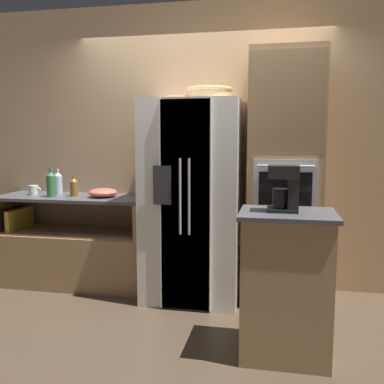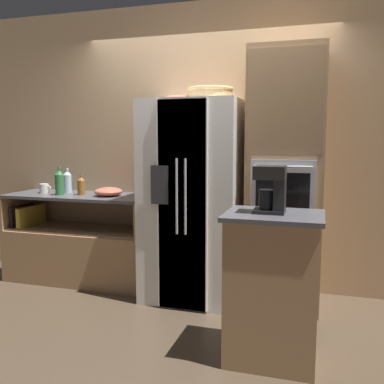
% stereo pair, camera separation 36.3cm
% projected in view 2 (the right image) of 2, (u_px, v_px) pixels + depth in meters
% --- Properties ---
extents(ground_plane, '(20.00, 20.00, 0.00)m').
position_uv_depth(ground_plane, '(193.00, 297.00, 4.01)').
color(ground_plane, '#4C3D2D').
extents(wall_back, '(12.00, 0.06, 2.80)m').
position_uv_depth(wall_back, '(207.00, 146.00, 4.29)').
color(wall_back, tan).
rests_on(wall_back, ground_plane).
extents(counter_left, '(1.54, 0.60, 0.91)m').
position_uv_depth(counter_left, '(81.00, 249.00, 4.48)').
color(counter_left, '#A87F56').
rests_on(counter_left, ground_plane).
extents(refrigerator, '(0.87, 0.82, 1.82)m').
position_uv_depth(refrigerator, '(195.00, 201.00, 3.95)').
color(refrigerator, white).
rests_on(refrigerator, ground_plane).
extents(wall_oven, '(0.64, 0.71, 2.24)m').
position_uv_depth(wall_oven, '(286.00, 180.00, 3.75)').
color(wall_oven, '#A87F56').
rests_on(wall_oven, ground_plane).
extents(island_counter, '(0.63, 0.52, 1.00)m').
position_uv_depth(island_counter, '(273.00, 287.00, 2.84)').
color(island_counter, '#A87F56').
rests_on(island_counter, ground_plane).
extents(wicker_basket, '(0.41, 0.41, 0.11)m').
position_uv_depth(wicker_basket, '(210.00, 93.00, 3.81)').
color(wicker_basket, tan).
rests_on(wicker_basket, refrigerator).
extents(fruit_bowl, '(0.30, 0.30, 0.06)m').
position_uv_depth(fruit_bowl, '(181.00, 98.00, 3.96)').
color(fruit_bowl, '#DB664C').
rests_on(fruit_bowl, refrigerator).
extents(bottle_tall, '(0.09, 0.09, 0.26)m').
position_uv_depth(bottle_tall, '(67.00, 181.00, 4.55)').
color(bottle_tall, silver).
rests_on(bottle_tall, counter_left).
extents(bottle_short, '(0.08, 0.08, 0.21)m').
position_uv_depth(bottle_short, '(81.00, 185.00, 4.37)').
color(bottle_short, brown).
rests_on(bottle_short, counter_left).
extents(bottle_wide, '(0.09, 0.09, 0.29)m').
position_uv_depth(bottle_wide, '(59.00, 182.00, 4.36)').
color(bottle_wide, '#33723F').
rests_on(bottle_wide, counter_left).
extents(mug, '(0.13, 0.09, 0.10)m').
position_uv_depth(mug, '(44.00, 188.00, 4.52)').
color(mug, silver).
rests_on(mug, counter_left).
extents(mixing_bowl, '(0.28, 0.28, 0.09)m').
position_uv_depth(mixing_bowl, '(108.00, 192.00, 4.28)').
color(mixing_bowl, '#DB664C').
rests_on(mixing_bowl, counter_left).
extents(coffee_maker, '(0.20, 0.18, 0.31)m').
position_uv_depth(coffee_maker, '(273.00, 187.00, 2.77)').
color(coffee_maker, black).
rests_on(coffee_maker, island_counter).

